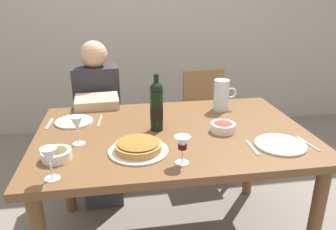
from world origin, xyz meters
TOP-DOWN VIEW (x-y plane):
  - back_wall at (0.00, 1.97)m, footprint 8.00×0.10m
  - dining_table at (0.00, 0.00)m, footprint 1.50×1.00m
  - wine_bottle at (-0.08, 0.03)m, footprint 0.07×0.07m
  - water_pitcher at (0.37, 0.30)m, footprint 0.15×0.10m
  - baked_tart at (-0.21, -0.22)m, footprint 0.29×0.29m
  - salad_bowl at (0.27, -0.05)m, footprint 0.14×0.14m
  - olive_bowl at (-0.59, -0.24)m, footprint 0.14×0.14m
  - wine_glass_left_diner at (-0.58, -0.41)m, footprint 0.07×0.07m
  - wine_glass_right_diner at (-0.50, -0.09)m, footprint 0.06×0.06m
  - wine_glass_centre at (-0.02, -0.36)m, footprint 0.07×0.07m
  - dinner_plate_left_setting at (-0.56, 0.22)m, footprint 0.22×0.22m
  - dinner_plate_right_setting at (0.51, -0.27)m, footprint 0.26×0.26m
  - fork_left_setting at (-0.70, 0.22)m, footprint 0.02×0.16m
  - knife_left_setting at (-0.41, 0.22)m, footprint 0.03×0.18m
  - knife_right_setting at (0.66, -0.27)m, footprint 0.03×0.18m
  - spoon_right_setting at (0.36, -0.27)m, footprint 0.02×0.16m
  - chair_left at (-0.45, 0.91)m, footprint 0.42×0.42m
  - diner_left at (-0.44, 0.67)m, footprint 0.35×0.52m
  - chair_right at (0.44, 0.87)m, footprint 0.43×0.43m

SIDE VIEW (x-z plane):
  - chair_left at x=-0.45m, z-range 0.06..0.93m
  - chair_right at x=0.44m, z-range 0.06..0.93m
  - diner_left at x=-0.44m, z-range 0.04..1.20m
  - dining_table at x=0.00m, z-range 0.29..1.05m
  - fork_left_setting at x=-0.70m, z-range 0.76..0.76m
  - knife_left_setting at x=-0.41m, z-range 0.76..0.76m
  - knife_right_setting at x=0.66m, z-range 0.76..0.76m
  - spoon_right_setting at x=0.36m, z-range 0.76..0.76m
  - dinner_plate_left_setting at x=-0.56m, z-range 0.76..0.77m
  - dinner_plate_right_setting at x=0.51m, z-range 0.76..0.77m
  - baked_tart at x=-0.21m, z-range 0.76..0.82m
  - olive_bowl at x=-0.59m, z-range 0.76..0.82m
  - salad_bowl at x=0.27m, z-range 0.76..0.82m
  - water_pitcher at x=0.37m, z-range 0.75..0.95m
  - wine_glass_centre at x=-0.02m, z-range 0.79..0.92m
  - wine_glass_left_diner at x=-0.58m, z-range 0.79..0.93m
  - wine_glass_right_diner at x=-0.50m, z-range 0.79..0.94m
  - wine_bottle at x=-0.08m, z-range 0.74..1.06m
  - back_wall at x=0.00m, z-range 0.00..2.80m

